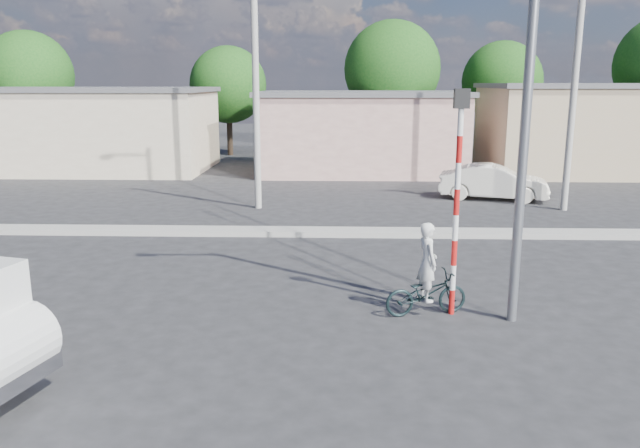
{
  "coord_description": "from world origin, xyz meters",
  "views": [
    {
      "loc": [
        1.0,
        -10.21,
        4.46
      ],
      "look_at": [
        0.53,
        3.71,
        1.3
      ],
      "focal_mm": 35.0,
      "sensor_mm": 36.0,
      "label": 1
    }
  ],
  "objects_px": {
    "cyclist": "(427,277)",
    "traffic_pole": "(457,184)",
    "streetlight": "(521,53)",
    "bicycle": "(426,293)",
    "car_cream": "(493,182)"
  },
  "relations": [
    {
      "from": "cyclist",
      "to": "traffic_pole",
      "type": "bearing_deg",
      "value": -99.91
    },
    {
      "from": "traffic_pole",
      "to": "streetlight",
      "type": "xyz_separation_m",
      "value": [
        0.94,
        -0.3,
        2.37
      ]
    },
    {
      "from": "bicycle",
      "to": "cyclist",
      "type": "bearing_deg",
      "value": -0.0
    },
    {
      "from": "streetlight",
      "to": "bicycle",
      "type": "bearing_deg",
      "value": 170.05
    },
    {
      "from": "bicycle",
      "to": "cyclist",
      "type": "distance_m",
      "value": 0.34
    },
    {
      "from": "car_cream",
      "to": "traffic_pole",
      "type": "bearing_deg",
      "value": 177.14
    },
    {
      "from": "car_cream",
      "to": "traffic_pole",
      "type": "xyz_separation_m",
      "value": [
        -3.75,
        -12.55,
        1.92
      ]
    },
    {
      "from": "bicycle",
      "to": "streetlight",
      "type": "xyz_separation_m",
      "value": [
        1.45,
        -0.25,
        4.53
      ]
    },
    {
      "from": "bicycle",
      "to": "car_cream",
      "type": "xyz_separation_m",
      "value": [
        4.27,
        12.59,
        0.24
      ]
    },
    {
      "from": "cyclist",
      "to": "traffic_pole",
      "type": "distance_m",
      "value": 1.89
    },
    {
      "from": "cyclist",
      "to": "car_cream",
      "type": "bearing_deg",
      "value": -33.65
    },
    {
      "from": "traffic_pole",
      "to": "bicycle",
      "type": "bearing_deg",
      "value": -174.99
    },
    {
      "from": "cyclist",
      "to": "streetlight",
      "type": "distance_m",
      "value": 4.44
    },
    {
      "from": "bicycle",
      "to": "cyclist",
      "type": "relative_size",
      "value": 1.07
    },
    {
      "from": "cyclist",
      "to": "traffic_pole",
      "type": "height_order",
      "value": "traffic_pole"
    }
  ]
}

